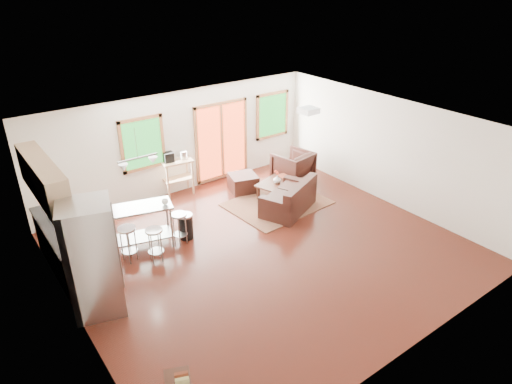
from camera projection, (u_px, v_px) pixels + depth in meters
floor at (265, 249)px, 9.46m from camera, size 7.50×7.00×0.02m
ceiling at (266, 129)px, 8.29m from camera, size 7.50×7.00×0.02m
back_wall at (180, 143)px, 11.40m from camera, size 7.50×0.02×2.60m
left_wall at (67, 259)px, 6.88m from camera, size 0.02×7.00×2.60m
right_wall at (390, 151)px, 10.87m from camera, size 0.02×7.00×2.60m
front_wall at (418, 284)px, 6.34m from camera, size 7.50×0.02×2.60m
window_left at (143, 144)px, 10.75m from camera, size 1.10×0.05×1.30m
french_doors at (222, 141)px, 12.09m from camera, size 1.60×0.05×2.10m
window_right at (272, 115)px, 12.82m from camera, size 1.10×0.05×1.30m
rug at (277, 203)px, 11.24m from camera, size 2.42×1.92×0.02m
loveseat at (290, 199)px, 10.79m from camera, size 1.67×1.34×0.78m
coffee_table at (275, 184)px, 11.49m from camera, size 1.11×0.85×0.39m
armchair at (293, 165)px, 12.24m from camera, size 1.03×0.99×0.93m
ottoman at (243, 183)px, 11.81m from camera, size 0.83×0.83×0.45m
vase at (277, 178)px, 11.35m from camera, size 0.25×0.26×0.34m
book at (280, 172)px, 11.60m from camera, size 0.23×0.04×0.31m
cabinets at (59, 228)px, 8.41m from camera, size 0.64×2.24×2.30m
refrigerator at (93, 259)px, 7.39m from camera, size 0.99×0.98×2.02m
island at (136, 220)px, 9.22m from camera, size 1.59×0.96×0.94m
cup at (165, 201)px, 9.17m from camera, size 0.15×0.13×0.13m
bar_stool_a at (128, 236)px, 8.85m from camera, size 0.46×0.46×0.75m
bar_stool_b at (155, 238)px, 8.85m from camera, size 0.39×0.39×0.72m
bar_stool_c at (179, 221)px, 9.43m from camera, size 0.38×0.38×0.70m
trash_can at (186, 226)px, 9.72m from camera, size 0.33×0.33×0.57m
kitchen_cart at (176, 165)px, 11.38m from camera, size 0.82×0.58×1.17m
ceiling_flush at (309, 110)px, 9.61m from camera, size 0.35×0.35×0.12m
pendant_light at (138, 163)px, 8.68m from camera, size 0.80×0.18×0.79m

